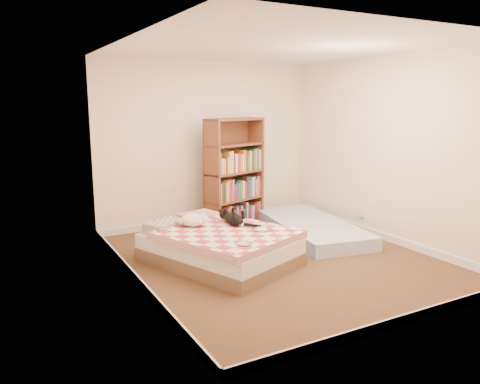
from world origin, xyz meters
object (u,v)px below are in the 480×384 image
bed (218,245)px  white_dog (194,220)px  black_cat (232,218)px  bookshelf (234,188)px  floor_mattress (311,228)px

bed → white_dog: white_dog is taller
black_cat → bookshelf: bearing=58.2°
bed → floor_mattress: size_ratio=0.96×
bed → floor_mattress: bearing=-7.0°
bed → black_cat: size_ratio=2.97×
bed → bookshelf: (0.97, 1.43, 0.39)m
floor_mattress → black_cat: 1.53m
bed → white_dog: bearing=107.3°
floor_mattress → black_cat: bearing=-158.3°
white_dog → floor_mattress: bearing=-4.3°
bookshelf → white_dog: size_ratio=4.66×
bookshelf → black_cat: size_ratio=2.42×
floor_mattress → white_dog: bearing=-164.5°
bed → black_cat: 0.40m
bed → white_dog: 0.43m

